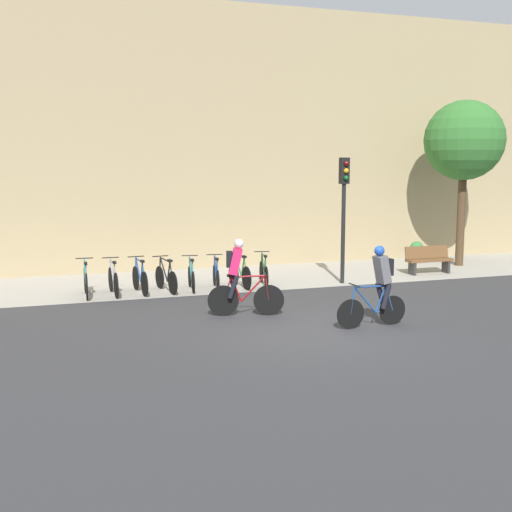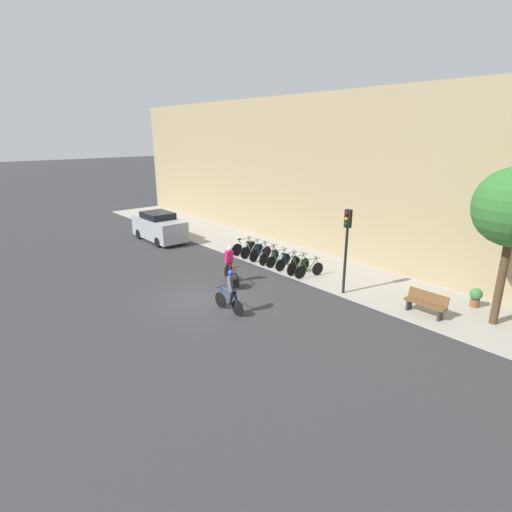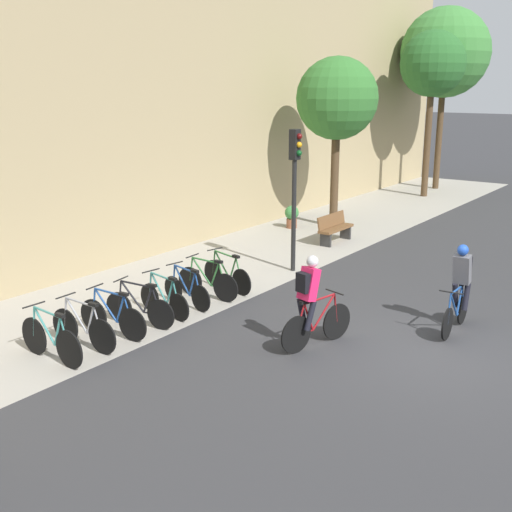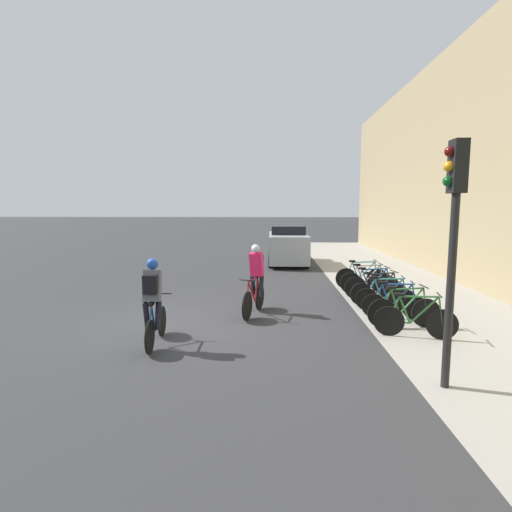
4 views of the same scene
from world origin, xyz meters
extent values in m
plane|color=#333335|center=(0.00, 0.00, 0.00)|extent=(200.00, 200.00, 0.00)
cube|color=#A39E93|center=(0.00, 6.75, 0.00)|extent=(44.00, 4.50, 0.01)
cube|color=tan|center=(0.00, 9.30, 4.41)|extent=(44.00, 0.60, 8.83)
cylinder|color=black|center=(-0.42, 1.70, 0.36)|extent=(0.70, 0.22, 0.72)
cylinder|color=black|center=(-1.45, 1.98, 0.36)|extent=(0.70, 0.22, 0.72)
cylinder|color=maroon|center=(-0.77, 1.80, 0.64)|extent=(0.57, 0.19, 0.63)
cylinder|color=maroon|center=(-1.15, 1.90, 0.62)|extent=(0.27, 0.11, 0.58)
cylinder|color=maroon|center=(-0.88, 1.83, 0.92)|extent=(0.77, 0.24, 0.07)
cylinder|color=maroon|center=(-1.24, 1.92, 0.35)|extent=(0.42, 0.14, 0.05)
cylinder|color=maroon|center=(-1.36, 1.95, 0.63)|extent=(0.22, 0.09, 0.56)
cylinder|color=maroon|center=(-0.46, 1.71, 0.65)|extent=(0.13, 0.07, 0.59)
cylinder|color=black|center=(-0.50, 1.73, 0.98)|extent=(0.15, 0.45, 0.03)
cube|color=black|center=(-1.26, 1.93, 0.95)|extent=(0.21, 0.13, 0.06)
cube|color=#EA1E56|center=(-1.17, 1.90, 1.28)|extent=(0.39, 0.39, 0.63)
sphere|color=silver|center=(-1.09, 1.88, 1.69)|extent=(0.27, 0.27, 0.22)
cylinder|color=black|center=(-1.24, 1.81, 0.70)|extent=(0.29, 0.18, 0.56)
cylinder|color=black|center=(-1.19, 2.02, 0.70)|extent=(0.26, 0.17, 0.56)
cube|color=black|center=(-1.30, 1.94, 1.33)|extent=(0.20, 0.29, 0.36)
cylinder|color=black|center=(0.81, -0.04, 0.32)|extent=(0.64, 0.07, 0.64)
cylinder|color=black|center=(1.84, 0.01, 0.32)|extent=(0.64, 0.07, 0.64)
cylinder|color=#1E478C|center=(1.16, -0.02, 0.60)|extent=(0.57, 0.07, 0.62)
cylinder|color=#1E478C|center=(1.54, -0.01, 0.59)|extent=(0.27, 0.05, 0.58)
cylinder|color=#1E478C|center=(1.27, -0.02, 0.89)|extent=(0.77, 0.08, 0.07)
cylinder|color=#1E478C|center=(1.64, 0.00, 0.31)|extent=(0.42, 0.05, 0.05)
cylinder|color=#1E478C|center=(1.75, 0.00, 0.60)|extent=(0.22, 0.04, 0.56)
cylinder|color=#1E478C|center=(0.85, -0.04, 0.61)|extent=(0.12, 0.04, 0.59)
cylinder|color=black|center=(0.89, -0.04, 0.94)|extent=(0.05, 0.46, 0.03)
cube|color=black|center=(1.66, 0.00, 0.91)|extent=(0.20, 0.09, 0.06)
cube|color=#5B5B60|center=(1.56, 0.00, 1.24)|extent=(0.34, 0.34, 0.63)
sphere|color=#1E47AD|center=(1.48, -0.01, 1.65)|extent=(0.23, 0.23, 0.22)
cylinder|color=black|center=(1.60, 0.11, 0.67)|extent=(0.28, 0.12, 0.56)
cylinder|color=black|center=(1.61, -0.11, 0.67)|extent=(0.24, 0.12, 0.56)
cube|color=black|center=(1.70, 0.00, 1.29)|extent=(0.15, 0.27, 0.36)
cylinder|color=black|center=(-4.30, 5.82, 0.35)|extent=(0.05, 0.71, 0.71)
cylinder|color=black|center=(-4.32, 4.80, 0.35)|extent=(0.05, 0.71, 0.71)
cylinder|color=teal|center=(-4.30, 5.47, 0.63)|extent=(0.05, 0.56, 0.62)
cylinder|color=teal|center=(-4.31, 5.10, 0.62)|extent=(0.05, 0.26, 0.58)
cylinder|color=teal|center=(-4.31, 5.36, 0.92)|extent=(0.06, 0.76, 0.07)
cylinder|color=teal|center=(-4.31, 5.01, 0.34)|extent=(0.04, 0.41, 0.05)
cylinder|color=teal|center=(-4.32, 4.89, 0.63)|extent=(0.04, 0.21, 0.56)
cylinder|color=teal|center=(-4.30, 5.78, 0.64)|extent=(0.04, 0.12, 0.59)
cylinder|color=black|center=(-4.30, 5.74, 0.97)|extent=(0.46, 0.04, 0.03)
cube|color=black|center=(-4.31, 4.98, 0.94)|extent=(0.08, 0.20, 0.06)
cylinder|color=black|center=(-3.61, 5.81, 0.34)|extent=(0.06, 0.68, 0.68)
cylinder|color=black|center=(-3.57, 4.81, 0.34)|extent=(0.06, 0.68, 0.68)
cylinder|color=#99999E|center=(-3.60, 5.47, 0.62)|extent=(0.06, 0.55, 0.62)
cylinder|color=#99999E|center=(-3.58, 5.10, 0.61)|extent=(0.05, 0.26, 0.58)
cylinder|color=#99999E|center=(-3.59, 5.36, 0.91)|extent=(0.07, 0.75, 0.07)
cylinder|color=#99999E|center=(-3.58, 5.01, 0.33)|extent=(0.05, 0.40, 0.05)
cylinder|color=#99999E|center=(-3.57, 4.90, 0.62)|extent=(0.04, 0.21, 0.56)
cylinder|color=#99999E|center=(-3.61, 5.77, 0.63)|extent=(0.04, 0.12, 0.58)
cylinder|color=black|center=(-3.61, 5.73, 0.96)|extent=(0.46, 0.05, 0.03)
cube|color=black|center=(-3.58, 4.99, 0.93)|extent=(0.09, 0.20, 0.06)
cylinder|color=black|center=(-2.92, 5.82, 0.34)|extent=(0.10, 0.68, 0.68)
cylinder|color=black|center=(-2.83, 4.81, 0.34)|extent=(0.10, 0.68, 0.68)
cylinder|color=#1E478C|center=(-2.89, 5.47, 0.62)|extent=(0.09, 0.56, 0.62)
cylinder|color=#1E478C|center=(-2.85, 5.10, 0.60)|extent=(0.06, 0.26, 0.58)
cylinder|color=#1E478C|center=(-2.88, 5.36, 0.90)|extent=(0.11, 0.75, 0.07)
cylinder|color=#1E478C|center=(-2.84, 5.01, 0.33)|extent=(0.07, 0.41, 0.05)
cylinder|color=#1E478C|center=(-2.83, 4.90, 0.61)|extent=(0.05, 0.21, 0.56)
cylinder|color=#1E478C|center=(-2.92, 5.78, 0.63)|extent=(0.05, 0.12, 0.58)
cylinder|color=black|center=(-2.91, 5.74, 0.96)|extent=(0.46, 0.07, 0.03)
cube|color=black|center=(-2.84, 4.99, 0.93)|extent=(0.10, 0.21, 0.06)
cylinder|color=black|center=(-2.24, 5.82, 0.32)|extent=(0.14, 0.64, 0.64)
cylinder|color=black|center=(-2.07, 4.80, 0.32)|extent=(0.14, 0.64, 0.64)
cylinder|color=black|center=(-2.18, 5.47, 0.60)|extent=(0.14, 0.57, 0.62)
cylinder|color=black|center=(-2.12, 5.10, 0.59)|extent=(0.08, 0.27, 0.58)
cylinder|color=black|center=(-2.16, 5.36, 0.89)|extent=(0.17, 0.76, 0.07)
cylinder|color=black|center=(-2.10, 5.01, 0.31)|extent=(0.10, 0.41, 0.05)
cylinder|color=black|center=(-2.08, 4.89, 0.60)|extent=(0.07, 0.22, 0.56)
cylinder|color=black|center=(-2.23, 5.78, 0.61)|extent=(0.06, 0.12, 0.59)
cylinder|color=black|center=(-2.23, 5.74, 0.94)|extent=(0.46, 0.11, 0.03)
cube|color=black|center=(-2.10, 4.98, 0.91)|extent=(0.11, 0.21, 0.06)
cylinder|color=black|center=(-1.38, 5.80, 0.30)|extent=(0.11, 0.60, 0.60)
cylinder|color=black|center=(-1.50, 4.83, 0.30)|extent=(0.11, 0.60, 0.60)
cylinder|color=teal|center=(-1.42, 5.47, 0.58)|extent=(0.10, 0.54, 0.62)
cylinder|color=teal|center=(-1.46, 5.11, 0.57)|extent=(0.07, 0.26, 0.58)
cylinder|color=teal|center=(-1.43, 5.36, 0.87)|extent=(0.13, 0.72, 0.07)
cylinder|color=teal|center=(-1.47, 5.02, 0.29)|extent=(0.08, 0.39, 0.05)
cylinder|color=teal|center=(-1.49, 4.91, 0.58)|extent=(0.06, 0.21, 0.56)
cylinder|color=teal|center=(-1.38, 5.76, 0.59)|extent=(0.05, 0.12, 0.58)
cylinder|color=black|center=(-1.39, 5.72, 0.92)|extent=(0.46, 0.08, 0.03)
cube|color=black|center=(-1.48, 5.00, 0.89)|extent=(0.10, 0.21, 0.06)
cylinder|color=black|center=(-0.65, 5.79, 0.30)|extent=(0.13, 0.60, 0.60)
cylinder|color=black|center=(-0.80, 4.84, 0.30)|extent=(0.13, 0.60, 0.60)
cylinder|color=#1E478C|center=(-0.70, 5.46, 0.58)|extent=(0.12, 0.53, 0.62)
cylinder|color=#1E478C|center=(-0.75, 5.11, 0.57)|extent=(0.08, 0.25, 0.58)
cylinder|color=#1E478C|center=(-0.71, 5.36, 0.87)|extent=(0.15, 0.71, 0.07)
cylinder|color=#1E478C|center=(-0.77, 5.03, 0.29)|extent=(0.09, 0.39, 0.05)
cylinder|color=#1E478C|center=(-0.78, 4.92, 0.58)|extent=(0.06, 0.21, 0.56)
cylinder|color=#1E478C|center=(-0.65, 5.75, 0.59)|extent=(0.05, 0.12, 0.58)
cylinder|color=black|center=(-0.66, 5.71, 0.92)|extent=(0.46, 0.10, 0.03)
cube|color=black|center=(-0.77, 5.01, 0.89)|extent=(0.11, 0.21, 0.06)
cylinder|color=black|center=(-0.03, 5.82, 0.34)|extent=(0.08, 0.67, 0.67)
cylinder|color=black|center=(0.03, 4.81, 0.34)|extent=(0.08, 0.67, 0.67)
cylinder|color=#2D6B33|center=(-0.01, 5.47, 0.62)|extent=(0.07, 0.56, 0.62)
cylinder|color=#2D6B33|center=(0.01, 5.10, 0.60)|extent=(0.06, 0.26, 0.58)
cylinder|color=#2D6B33|center=(-0.01, 5.36, 0.90)|extent=(0.09, 0.75, 0.07)
cylinder|color=#2D6B33|center=(0.01, 5.01, 0.33)|extent=(0.06, 0.41, 0.05)
cylinder|color=#2D6B33|center=(0.02, 4.90, 0.61)|extent=(0.04, 0.21, 0.56)
cylinder|color=#2D6B33|center=(-0.03, 5.78, 0.63)|extent=(0.04, 0.12, 0.58)
cylinder|color=black|center=(-0.03, 5.74, 0.96)|extent=(0.46, 0.06, 0.03)
cube|color=black|center=(0.02, 4.99, 0.93)|extent=(0.09, 0.20, 0.06)
cylinder|color=black|center=(0.82, 5.83, 0.32)|extent=(0.16, 0.64, 0.64)
cylinder|color=black|center=(0.61, 4.80, 0.32)|extent=(0.16, 0.64, 0.64)
cylinder|color=#2D6B33|center=(0.75, 5.48, 0.60)|extent=(0.15, 0.57, 0.62)
cylinder|color=#2D6B33|center=(0.67, 5.09, 0.59)|extent=(0.09, 0.27, 0.58)
cylinder|color=#2D6B33|center=(0.72, 5.36, 0.89)|extent=(0.19, 0.77, 0.07)
cylinder|color=#2D6B33|center=(0.65, 5.00, 0.31)|extent=(0.11, 0.42, 0.05)
cylinder|color=#2D6B33|center=(0.63, 4.89, 0.60)|extent=(0.07, 0.22, 0.56)
cylinder|color=#2D6B33|center=(0.81, 5.79, 0.61)|extent=(0.06, 0.12, 0.59)
cylinder|color=black|center=(0.80, 5.74, 0.94)|extent=(0.46, 0.12, 0.03)
cube|color=black|center=(0.65, 4.98, 0.91)|extent=(0.12, 0.21, 0.06)
cylinder|color=black|center=(3.06, 4.94, 1.85)|extent=(0.12, 0.12, 3.70)
cube|color=black|center=(3.06, 4.94, 3.32)|extent=(0.26, 0.20, 0.76)
sphere|color=#590C0C|center=(3.06, 4.82, 3.53)|extent=(0.15, 0.15, 0.15)
sphere|color=orange|center=(3.06, 4.82, 3.32)|extent=(0.15, 0.15, 0.15)
sphere|color=#0C4719|center=(3.06, 4.82, 3.11)|extent=(0.15, 0.15, 0.15)
cube|color=brown|center=(6.46, 5.54, 0.45)|extent=(1.58, 0.40, 0.08)
cube|color=brown|center=(6.46, 5.72, 0.69)|extent=(1.58, 0.12, 0.40)
cube|color=#2D2D2D|center=(5.83, 5.54, 0.23)|extent=(0.08, 0.36, 0.45)
cube|color=#2D2D2D|center=(7.09, 5.54, 0.23)|extent=(0.08, 0.36, 0.45)
cylinder|color=#4C3823|center=(8.49, 6.78, 1.72)|extent=(0.28, 0.28, 3.45)
sphere|color=#33702D|center=(8.49, 6.78, 4.33)|extent=(2.72, 2.72, 2.72)
cylinder|color=brown|center=(7.42, 7.80, 0.16)|extent=(0.36, 0.36, 0.32)
sphere|color=#387A3D|center=(7.42, 7.80, 0.54)|extent=(0.48, 0.48, 0.48)
camera|label=1|loc=(-5.35, -12.05, 3.42)|focal=45.00mm
camera|label=2|loc=(12.89, -8.55, 6.74)|focal=28.00mm
camera|label=3|loc=(-10.74, -3.86, 4.80)|focal=45.00mm
camera|label=4|loc=(8.98, 2.27, 2.74)|focal=28.00mm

